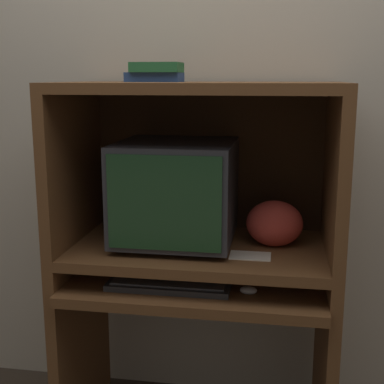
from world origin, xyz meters
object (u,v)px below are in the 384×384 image
(crt_monitor, at_px, (176,191))
(snack_bag, at_px, (274,223))
(keyboard, at_px, (169,283))
(mouse, at_px, (248,290))
(book_stack, at_px, (156,72))

(crt_monitor, height_order, snack_bag, crt_monitor)
(crt_monitor, xyz_separation_m, snack_bag, (0.36, 0.02, -0.11))
(keyboard, xyz_separation_m, mouse, (0.27, -0.02, 0.00))
(crt_monitor, relative_size, snack_bag, 2.08)
(book_stack, bearing_deg, crt_monitor, -33.45)
(keyboard, height_order, book_stack, book_stack)
(book_stack, bearing_deg, keyboard, -67.59)
(mouse, bearing_deg, snack_bag, 68.61)
(snack_bag, bearing_deg, keyboard, -152.78)
(mouse, relative_size, book_stack, 0.29)
(mouse, xyz_separation_m, book_stack, (-0.36, 0.23, 0.72))
(crt_monitor, distance_m, mouse, 0.44)
(snack_bag, bearing_deg, mouse, -111.39)
(snack_bag, bearing_deg, crt_monitor, -176.77)
(mouse, height_order, book_stack, book_stack)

